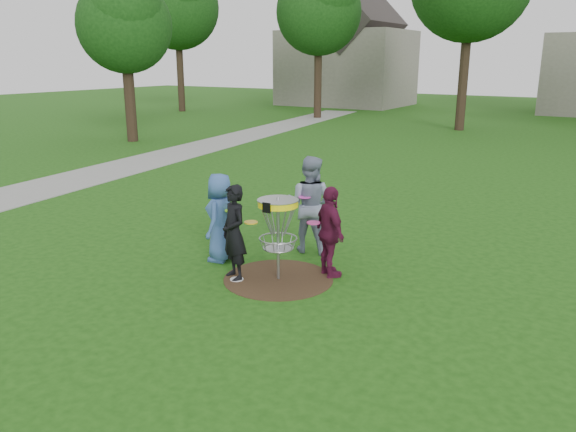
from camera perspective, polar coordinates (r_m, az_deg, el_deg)
The scene contains 10 objects.
ground at distance 9.25m, azimuth -0.99°, elevation -6.41°, with size 100.00×100.00×0.00m, color #19470F.
dirt_patch at distance 9.25m, azimuth -0.99°, elevation -6.38°, with size 1.80×1.80×0.01m, color #47331E.
concrete_path at distance 21.39m, azimuth -12.02°, elevation 6.03°, with size 2.20×40.00×0.02m, color #9E9E99.
player_blue at distance 9.93m, azimuth -6.86°, elevation -0.15°, with size 0.77×0.50×1.57m, color #385B9A.
player_black at distance 9.06m, azimuth -5.52°, elevation -1.69°, with size 0.57×0.38×1.57m, color black.
player_grey at distance 10.31m, azimuth 2.22°, elevation 1.19°, with size 0.87×0.68×1.80m, color #808AA5.
player_maroon at distance 9.15m, azimuth 4.30°, elevation -1.64°, with size 0.89×0.37×1.52m, color #571432.
disc_on_grass at distance 9.24m, azimuth -5.23°, elevation -6.43°, with size 0.22×0.22×0.02m, color silver.
disc_golf_basket at distance 8.91m, azimuth -1.02°, elevation -0.33°, with size 0.66×0.67×1.38m.
held_discs at distance 9.40m, azimuth -1.31°, elevation 0.34°, with size 1.73×1.64×0.19m.
Camera 1 is at (4.65, -7.19, 3.48)m, focal length 35.00 mm.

